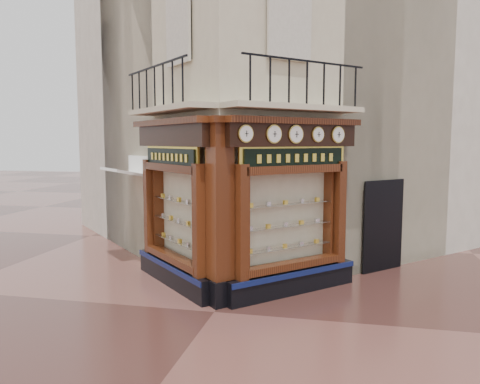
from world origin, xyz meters
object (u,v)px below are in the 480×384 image
(clock_b, at_px, (274,134))
(clock_d, at_px, (318,134))
(corner_pilaster, at_px, (220,214))
(awning, at_px, (126,262))
(signboard_right, at_px, (295,158))
(clock_a, at_px, (246,134))
(clock_e, at_px, (338,135))
(signboard_left, at_px, (171,157))
(clock_c, at_px, (296,134))

(clock_b, xyz_separation_m, clock_d, (0.87, 0.87, 0.00))
(clock_d, bearing_deg, corner_pilaster, 169.54)
(awning, bearing_deg, signboard_right, -155.08)
(clock_a, xyz_separation_m, clock_e, (1.82, 1.82, 0.00))
(corner_pilaster, xyz_separation_m, signboard_right, (1.46, 1.01, 1.15))
(corner_pilaster, height_order, clock_a, corner_pilaster)
(clock_e, distance_m, awning, 7.03)
(corner_pilaster, bearing_deg, signboard_left, 100.25)
(corner_pilaster, bearing_deg, clock_e, -8.28)
(corner_pilaster, distance_m, clock_c, 2.40)
(clock_a, relative_size, clock_d, 1.04)
(clock_d, height_order, awning, clock_d)
(signboard_left, bearing_deg, clock_d, -129.62)
(corner_pilaster, xyz_separation_m, clock_a, (0.56, -0.04, 1.67))
(clock_c, distance_m, clock_d, 0.64)
(clock_c, bearing_deg, clock_e, 0.00)
(corner_pilaster, xyz_separation_m, awning, (-3.55, 2.85, -1.95))
(clock_d, bearing_deg, clock_a, -180.00)
(clock_b, height_order, signboard_right, clock_b)
(clock_e, distance_m, signboard_right, 1.30)
(signboard_right, bearing_deg, clock_a, -175.44)
(awning, height_order, signboard_right, signboard_right)
(signboard_left, relative_size, signboard_right, 0.94)
(clock_e, bearing_deg, signboard_right, 174.67)
(clock_b, xyz_separation_m, signboard_left, (-2.53, 0.55, -0.52))
(awning, bearing_deg, signboard_left, -176.22)
(clock_a, bearing_deg, clock_b, 0.00)
(clock_b, bearing_deg, corner_pilaster, 158.38)
(signboard_left, bearing_deg, clock_a, -162.65)
(awning, relative_size, signboard_right, 0.73)
(clock_b, bearing_deg, clock_d, 0.00)
(clock_a, height_order, clock_e, clock_e)
(clock_e, bearing_deg, clock_b, -180.00)
(clock_b, distance_m, clock_d, 1.24)
(clock_a, relative_size, awning, 0.23)
(awning, bearing_deg, corner_pilaster, -173.70)
(corner_pilaster, relative_size, clock_e, 10.15)
(clock_a, distance_m, awning, 6.20)
(corner_pilaster, distance_m, signboard_right, 2.12)
(awning, xyz_separation_m, signboard_right, (5.02, -1.83, 3.10))
(signboard_left, bearing_deg, corner_pilaster, -169.75)
(clock_b, relative_size, clock_d, 1.14)
(corner_pilaster, bearing_deg, clock_b, -21.62)
(corner_pilaster, bearing_deg, clock_c, -14.32)
(clock_b, height_order, clock_e, clock_b)
(clock_c, relative_size, signboard_left, 0.20)
(signboard_right, bearing_deg, corner_pilaster, 169.75)
(clock_d, bearing_deg, clock_e, 0.00)
(clock_c, bearing_deg, clock_d, 0.00)
(corner_pilaster, height_order, clock_c, corner_pilaster)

